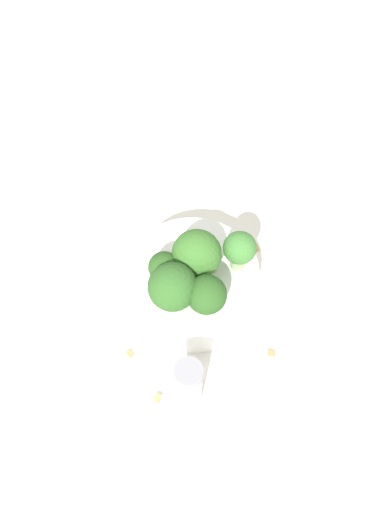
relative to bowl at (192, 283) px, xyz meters
name	(u,v)px	position (x,y,z in m)	size (l,w,h in m)	color
ground_plane	(192,295)	(0.00, 0.00, -0.03)	(3.00, 3.00, 0.00)	silver
bowl	(192,283)	(0.00, 0.00, 0.00)	(0.15, 0.15, 0.05)	white
broccoli_floret_0	(164,268)	(-0.03, -0.01, 0.05)	(0.03, 0.03, 0.05)	#7A9E5B
broccoli_floret_1	(197,254)	(0.01, 0.00, 0.06)	(0.05, 0.05, 0.06)	#84AD66
broccoli_floret_2	(207,295)	(0.01, -0.05, 0.06)	(0.04, 0.04, 0.05)	#7A9E5B
broccoli_floret_3	(239,247)	(0.05, 0.00, 0.06)	(0.04, 0.04, 0.05)	#8EB770
broccoli_floret_4	(173,287)	(-0.03, -0.04, 0.06)	(0.05, 0.05, 0.06)	#8EB770
pepper_shaker	(189,385)	(-0.02, -0.13, 0.01)	(0.03, 0.03, 0.08)	#B2B7BC
almond_crumb_0	(130,353)	(-0.08, -0.07, -0.02)	(0.01, 0.01, 0.01)	#AD7F4C
almond_crumb_1	(272,353)	(0.08, -0.09, -0.02)	(0.01, 0.01, 0.01)	#AD7F4C
almond_crumb_2	(157,398)	(-0.06, -0.12, -0.02)	(0.01, 0.01, 0.01)	tan
almond_crumb_3	(256,247)	(0.09, 0.06, -0.02)	(0.01, 0.01, 0.01)	tan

